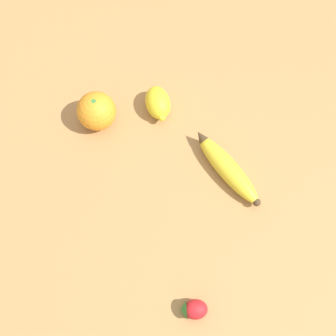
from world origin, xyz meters
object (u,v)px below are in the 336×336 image
object	(u,v)px
banana	(227,168)
orange	(96,111)
strawberry	(193,309)
lemon	(158,103)

from	to	relation	value
banana	orange	xyz separation A→B (m)	(0.27, 0.10, 0.02)
strawberry	lemon	distance (m)	0.41
lemon	banana	bearing A→B (deg)	178.10
banana	orange	world-z (taller)	orange
orange	strawberry	world-z (taller)	orange
banana	orange	distance (m)	0.28
orange	lemon	distance (m)	0.13
banana	lemon	world-z (taller)	lemon
banana	strawberry	world-z (taller)	banana
orange	strawberry	distance (m)	0.42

